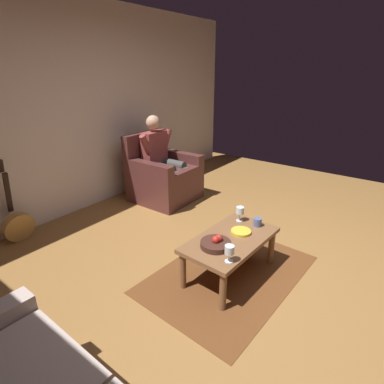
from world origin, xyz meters
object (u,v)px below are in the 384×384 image
at_px(person_seated, 161,156).
at_px(wine_glass_far, 240,211).
at_px(coffee_table, 230,244).
at_px(decorative_dish, 241,232).
at_px(candle_jar, 258,222).
at_px(fruit_bowl, 216,243).
at_px(wine_glass_near, 229,251).
at_px(armchair, 163,177).
at_px(guitar, 18,224).

xyz_separation_m(person_seated, wine_glass_far, (0.68, 1.68, -0.16)).
relative_size(person_seated, coffee_table, 1.26).
height_order(decorative_dish, candle_jar, candle_jar).
xyz_separation_m(wine_glass_far, fruit_bowl, (0.56, 0.07, -0.08)).
xyz_separation_m(person_seated, coffee_table, (1.03, 1.78, -0.33)).
xyz_separation_m(fruit_bowl, decorative_dish, (-0.35, 0.06, -0.02)).
xyz_separation_m(wine_glass_near, fruit_bowl, (-0.13, -0.21, -0.07)).
xyz_separation_m(coffee_table, fruit_bowl, (0.21, -0.03, 0.09)).
height_order(armchair, coffee_table, armchair).
bearing_deg(candle_jar, armchair, -109.83).
distance_m(wine_glass_near, fruit_bowl, 0.25).
xyz_separation_m(person_seated, fruit_bowl, (1.24, 1.75, -0.24)).
relative_size(coffee_table, wine_glass_far, 6.33).
height_order(armchair, fruit_bowl, armchair).
bearing_deg(coffee_table, wine_glass_far, -163.74).
bearing_deg(candle_jar, coffee_table, -14.20).
height_order(wine_glass_near, fruit_bowl, wine_glass_near).
distance_m(armchair, decorative_dish, 2.00).
distance_m(guitar, wine_glass_near, 2.53).
bearing_deg(armchair, wine_glass_near, 53.97).
height_order(wine_glass_far, decorative_dish, wine_glass_far).
bearing_deg(decorative_dish, candle_jar, 164.23).
distance_m(wine_glass_far, fruit_bowl, 0.57).
xyz_separation_m(wine_glass_near, decorative_dish, (-0.48, -0.15, -0.09)).
bearing_deg(wine_glass_near, decorative_dish, -162.80).
xyz_separation_m(wine_glass_near, wine_glass_far, (-0.68, -0.28, 0.01)).
bearing_deg(person_seated, wine_glass_far, 67.00).
relative_size(armchair, wine_glass_near, 6.62).
distance_m(armchair, wine_glass_near, 2.38).
bearing_deg(candle_jar, guitar, -62.03).
distance_m(person_seated, wine_glass_far, 1.82).
bearing_deg(armchair, decorative_dish, 62.72).
height_order(guitar, wine_glass_far, guitar).
bearing_deg(decorative_dish, wine_glass_far, -147.80).
bearing_deg(decorative_dish, fruit_bowl, -9.44).
relative_size(coffee_table, wine_glass_near, 6.64).
xyz_separation_m(guitar, wine_glass_far, (-1.24, 2.17, 0.30)).
distance_m(wine_glass_near, wine_glass_far, 0.74).
relative_size(fruit_bowl, candle_jar, 3.31).
bearing_deg(coffee_table, wine_glass_near, 27.73).
relative_size(person_seated, fruit_bowl, 4.56).
xyz_separation_m(guitar, decorative_dish, (-1.03, 2.30, 0.21)).
bearing_deg(wine_glass_far, person_seated, -112.13).
height_order(coffee_table, fruit_bowl, fruit_bowl).
bearing_deg(wine_glass_far, coffee_table, 16.26).
distance_m(person_seated, coffee_table, 2.08).
bearing_deg(armchair, wine_glass_far, 66.80).
height_order(armchair, wine_glass_near, armchair).
bearing_deg(wine_glass_near, fruit_bowl, -121.47).
distance_m(wine_glass_far, candle_jar, 0.21).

